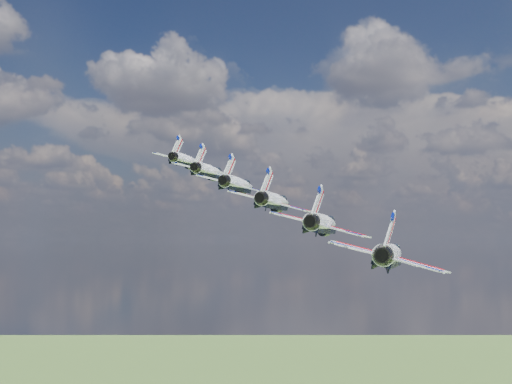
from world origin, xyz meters
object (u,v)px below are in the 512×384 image
at_px(jet_0, 188,161).
at_px(jet_3, 275,201).
at_px(jet_4, 324,223).
at_px(jet_1, 210,171).
at_px(jet_2, 239,184).
at_px(jet_5, 391,254).

distance_m(jet_0, jet_3, 36.43).
height_order(jet_3, jet_4, jet_3).
height_order(jet_1, jet_4, jet_1).
xyz_separation_m(jet_0, jet_2, (16.54, -16.92, -5.49)).
distance_m(jet_0, jet_4, 48.58).
relative_size(jet_2, jet_3, 1.00).
xyz_separation_m(jet_0, jet_1, (8.27, -8.46, -2.75)).
bearing_deg(jet_5, jet_3, 127.84).
bearing_deg(jet_3, jet_4, -52.16).
bearing_deg(jet_3, jet_1, 127.84).
height_order(jet_0, jet_1, jet_0).
bearing_deg(jet_1, jet_5, -52.16).
xyz_separation_m(jet_2, jet_5, (24.80, -25.38, -8.24)).
bearing_deg(jet_0, jet_4, -52.16).
distance_m(jet_2, jet_4, 24.29).
distance_m(jet_1, jet_5, 48.58).
xyz_separation_m(jet_0, jet_5, (41.34, -42.31, -13.73)).
relative_size(jet_0, jet_4, 1.00).
distance_m(jet_2, jet_5, 36.43).
distance_m(jet_0, jet_5, 60.72).
bearing_deg(jet_1, jet_3, -52.16).
bearing_deg(jet_4, jet_5, -52.16).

